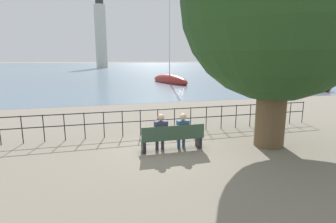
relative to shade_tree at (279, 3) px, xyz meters
The scene contains 10 objects.
ground_plane 6.00m from the shade_tree, behind, with size 1000.00×1000.00×0.00m, color gray.
harbor_water 160.49m from the shade_tree, 91.25° to the left, with size 600.00×300.00×0.01m.
shade_tree is the anchor object (origin of this frame).
park_bench 5.64m from the shade_tree, behind, with size 2.17×0.45×0.90m.
seated_person_left 5.71m from the shade_tree, behind, with size 0.44×0.35×1.28m.
seated_person_right 5.22m from the shade_tree, behind, with size 0.40×0.35×1.25m.
promenade_railing 6.03m from the shade_tree, 143.03° to the left, with size 14.67×0.04×1.05m.
sailboat_0 23.57m from the shade_tree, 44.91° to the left, with size 3.31×8.46×12.98m.
sailboat_2 26.81m from the shade_tree, 82.04° to the left, with size 3.50×9.01×11.83m.
harbor_lighthouse 102.32m from the shade_tree, 91.71° to the left, with size 4.40×4.40×29.29m.
Camera 1 is at (-2.42, -8.28, 3.03)m, focal length 28.00 mm.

